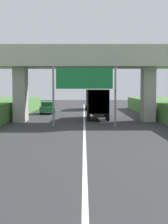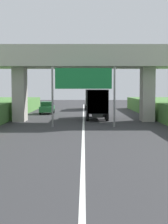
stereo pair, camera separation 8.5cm
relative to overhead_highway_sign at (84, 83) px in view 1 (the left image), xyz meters
The scene contains 6 objects.
lane_centre_stripe 4.16m from the overhead_highway_sign, 90.00° to the right, with size 0.20×90.37×0.01m, color white.
overpass_bridge 5.94m from the overhead_highway_sign, 90.00° to the left, with size 40.00×4.80×8.03m.
overhead_highway_sign is the anchor object (origin of this frame).
truck_yellow 26.24m from the overhead_highway_sign, 86.79° to the left, with size 2.44×7.30×3.44m.
truck_black 8.30m from the overhead_highway_sign, 79.08° to the left, with size 2.44×7.30×3.44m.
car_green 17.13m from the overhead_highway_sign, 107.92° to the left, with size 1.86×4.10×1.72m.
Camera 1 is at (-0.03, -4.13, 3.52)m, focal length 52.41 mm.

